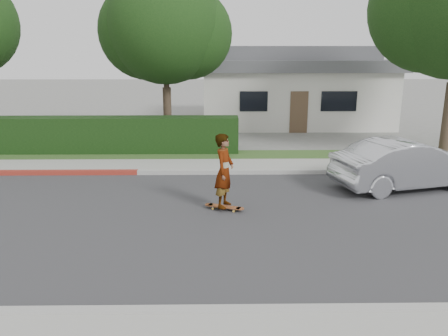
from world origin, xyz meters
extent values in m
plane|color=slate|center=(0.00, 0.00, 0.00)|extent=(120.00, 120.00, 0.00)
cube|color=#2D2D30|center=(0.00, 0.00, 0.01)|extent=(60.00, 8.00, 0.01)
cube|color=#9E9E99|center=(0.00, 4.10, 0.07)|extent=(60.00, 0.20, 0.15)
cube|color=gray|center=(0.00, 5.00, 0.06)|extent=(60.00, 1.60, 0.12)
cube|color=#2D4C1E|center=(0.00, 6.60, 0.05)|extent=(60.00, 1.60, 0.10)
cube|color=black|center=(-3.00, 7.20, 0.75)|extent=(15.00, 1.00, 1.50)
cylinder|color=#33261C|center=(1.50, 9.00, 1.26)|extent=(0.36, 0.36, 2.52)
cylinder|color=#33261C|center=(1.50, 9.00, 3.15)|extent=(0.24, 0.24, 2.10)
sphere|color=black|center=(1.50, 9.00, 5.04)|extent=(4.80, 4.80, 4.80)
sphere|color=black|center=(0.70, 9.40, 4.84)|extent=(4.08, 4.08, 4.08)
sphere|color=black|center=(2.40, 9.30, 4.74)|extent=(3.84, 3.84, 3.84)
cylinder|color=#33261C|center=(12.50, 6.50, 1.44)|extent=(0.36, 0.36, 2.88)
sphere|color=black|center=(11.70, 6.90, 5.56)|extent=(4.76, 4.76, 4.76)
cube|color=beige|center=(8.00, 16.00, 1.50)|extent=(10.00, 8.00, 3.00)
cube|color=#4C4C51|center=(8.00, 16.00, 3.30)|extent=(10.60, 8.60, 0.60)
cube|color=#4C4C51|center=(8.00, 16.00, 3.90)|extent=(8.40, 6.40, 0.80)
cube|color=black|center=(5.50, 11.98, 1.60)|extent=(1.40, 0.06, 1.00)
cube|color=black|center=(9.80, 11.98, 1.60)|extent=(1.80, 0.06, 1.00)
cube|color=brown|center=(7.80, 11.98, 1.05)|extent=(0.90, 0.06, 2.10)
cylinder|color=gold|center=(3.56, 0.65, 0.04)|extent=(0.07, 0.05, 0.06)
cylinder|color=gold|center=(3.62, 0.80, 0.04)|extent=(0.07, 0.05, 0.06)
cylinder|color=gold|center=(4.09, 0.44, 0.04)|extent=(0.07, 0.05, 0.06)
cylinder|color=gold|center=(4.15, 0.59, 0.04)|extent=(0.07, 0.05, 0.06)
cube|color=silver|center=(3.59, 0.72, 0.08)|extent=(0.11, 0.18, 0.02)
cube|color=silver|center=(4.12, 0.52, 0.08)|extent=(0.11, 0.18, 0.02)
cube|color=brown|center=(3.86, 0.62, 0.10)|extent=(0.88, 0.50, 0.02)
cylinder|color=brown|center=(3.46, 0.77, 0.10)|extent=(0.27, 0.27, 0.02)
cylinder|color=brown|center=(4.26, 0.46, 0.10)|extent=(0.27, 0.27, 0.02)
imported|color=white|center=(3.86, 0.62, 1.06)|extent=(0.66, 0.80, 1.90)
imported|color=silver|center=(9.35, 2.49, 0.74)|extent=(4.75, 2.67, 1.48)
camera|label=1|loc=(3.70, -10.03, 3.93)|focal=35.00mm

